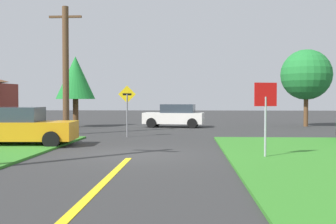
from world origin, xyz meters
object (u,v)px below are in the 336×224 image
parked_car_near_building (19,127)px  pine_tree_center (306,75)px  car_approaching_junction (175,116)px  direction_sign (127,105)px  oak_tree_left (75,78)px  stop_sign (266,105)px  utility_pole_mid (66,69)px

parked_car_near_building → pine_tree_center: size_ratio=0.81×
car_approaching_junction → parked_car_near_building: 13.39m
direction_sign → oak_tree_left: oak_tree_left is taller
stop_sign → direction_sign: bearing=-66.7°
oak_tree_left → pine_tree_center: size_ratio=0.90×
car_approaching_junction → utility_pole_mid: 9.14m
direction_sign → pine_tree_center: (11.67, 8.99, 2.08)m
car_approaching_junction → utility_pole_mid: bearing=55.9°
utility_pole_mid → oak_tree_left: 6.52m
parked_car_near_building → utility_pole_mid: (0.36, 5.39, 2.80)m
direction_sign → utility_pole_mid: bearing=161.6°
car_approaching_junction → parked_car_near_building: (-6.13, -11.90, 0.00)m
stop_sign → pine_tree_center: 17.64m
stop_sign → utility_pole_mid: size_ratio=0.35×
car_approaching_junction → utility_pole_mid: (-5.77, -6.51, 2.80)m
car_approaching_junction → parked_car_near_building: size_ratio=0.96×
oak_tree_left → pine_tree_center: (16.52, 1.41, 0.26)m
parked_car_near_building → direction_sign: direction_sign is taller
parked_car_near_building → direction_sign: bearing=43.5°
stop_sign → parked_car_near_building: (-9.61, 3.28, -0.95)m
car_approaching_junction → pine_tree_center: pine_tree_center is taller
car_approaching_junction → direction_sign: (-2.20, -7.70, 0.86)m
direction_sign → oak_tree_left: (-4.85, 7.57, 1.82)m
parked_car_near_building → utility_pole_mid: size_ratio=0.65×
pine_tree_center → utility_pole_mid: bearing=-152.9°
stop_sign → utility_pole_mid: 12.82m
parked_car_near_building → utility_pole_mid: bearing=82.8°
parked_car_near_building → direction_sign: 5.82m
stop_sign → car_approaching_junction: stop_sign is taller
parked_car_near_building → utility_pole_mid: utility_pole_mid is taller
stop_sign → direction_sign: direction_sign is taller
stop_sign → oak_tree_left: (-10.53, 15.06, 1.73)m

